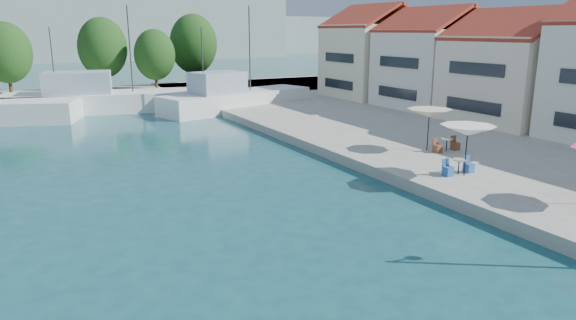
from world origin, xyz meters
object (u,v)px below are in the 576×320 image
trawler_04 (235,99)px  umbrella_white (468,130)px  umbrella_cream (429,113)px  trawler_03 (107,100)px

trawler_04 → umbrella_white: 28.70m
umbrella_white → umbrella_cream: umbrella_white is taller
trawler_03 → umbrella_white: (11.49, -33.89, 1.78)m
trawler_03 → umbrella_white: bearing=-60.3°
trawler_03 → umbrella_white: size_ratio=7.57×
trawler_04 → umbrella_cream: size_ratio=6.26×
trawler_03 → umbrella_white: trawler_03 is taller
umbrella_white → umbrella_cream: 5.49m
umbrella_cream → trawler_03: bearing=115.4°
trawler_04 → umbrella_white: trawler_04 is taller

